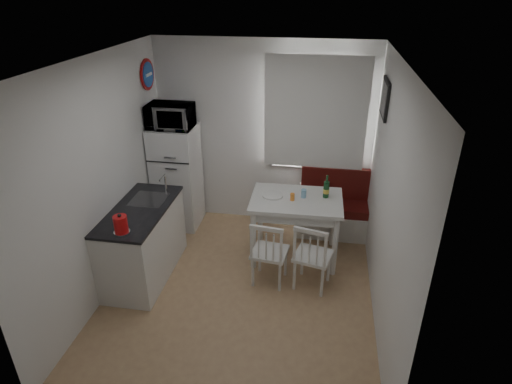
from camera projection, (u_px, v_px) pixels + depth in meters
floor at (240, 291)px, 4.98m from camera, size 3.00×3.50×0.02m
ceiling at (235, 61)px, 3.82m from camera, size 3.00×3.50×0.02m
wall_back at (263, 136)px, 5.94m from camera, size 3.00×0.02×2.60m
wall_front at (185, 306)px, 2.85m from camera, size 3.00×0.02×2.60m
wall_left at (102, 181)px, 4.62m from camera, size 0.02×3.50×2.60m
wall_right at (388, 202)px, 4.18m from camera, size 0.02×3.50×2.60m
window at (315, 116)px, 5.67m from camera, size 1.22×0.06×1.47m
curtain at (315, 114)px, 5.58m from camera, size 1.35×0.02×1.50m
kitchen_counter at (143, 241)px, 5.09m from camera, size 0.62×1.32×1.16m
wall_sign at (148, 74)px, 5.51m from camera, size 0.03×0.40×0.40m
picture_frame at (385, 98)px, 4.81m from camera, size 0.04×0.52×0.42m
bench at (343, 213)px, 6.00m from camera, size 1.29×0.50×0.92m
dining_table at (296, 205)px, 5.29m from camera, size 1.14×0.81×0.84m
chair_left at (269, 248)px, 4.84m from camera, size 0.44×0.42×0.45m
chair_right at (313, 252)px, 4.77m from camera, size 0.48×0.47×0.46m
fridge at (177, 177)px, 6.06m from camera, size 0.59×0.59×1.48m
microwave at (170, 116)px, 5.61m from camera, size 0.59×0.40×0.32m
kettle at (121, 224)px, 4.36m from camera, size 0.17×0.17×0.23m
wine_bottle at (326, 186)px, 5.22m from camera, size 0.07×0.07×0.29m
drinking_glass_orange at (292, 197)px, 5.19m from camera, size 0.05×0.05×0.09m
drinking_glass_blue at (304, 193)px, 5.25m from camera, size 0.06×0.06×0.11m
plate at (273, 195)px, 5.30m from camera, size 0.25×0.25×0.02m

